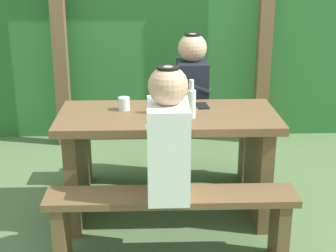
{
  "coord_description": "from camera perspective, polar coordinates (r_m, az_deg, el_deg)",
  "views": [
    {
      "loc": [
        -0.1,
        -3.09,
        1.7
      ],
      "look_at": [
        0.0,
        0.0,
        0.65
      ],
      "focal_mm": 54.38,
      "sensor_mm": 36.0,
      "label": 1
    }
  ],
  "objects": [
    {
      "name": "ground_plane",
      "position": [
        3.53,
        0.0,
        -10.01
      ],
      "size": [
        12.0,
        12.0,
        0.0
      ],
      "primitive_type": "plane",
      "color": "#516C42"
    },
    {
      "name": "pergola_post_right",
      "position": [
        4.67,
        10.9,
        11.33
      ],
      "size": [
        0.12,
        0.12,
        2.24
      ],
      "primitive_type": "cube",
      "color": "brown",
      "rests_on": "ground_plane"
    },
    {
      "name": "drinking_glass",
      "position": [
        3.31,
        -4.95,
        2.5
      ],
      "size": [
        0.07,
        0.07,
        0.09
      ],
      "primitive_type": "cylinder",
      "color": "silver",
      "rests_on": "picnic_table"
    },
    {
      "name": "picnic_table",
      "position": [
        3.32,
        0.0,
        -2.44
      ],
      "size": [
        1.4,
        0.64,
        0.73
      ],
      "color": "brown",
      "rests_on": "ground_plane"
    },
    {
      "name": "bottle_right",
      "position": [
        3.2,
        0.14,
        3.01
      ],
      "size": [
        0.06,
        0.06,
        0.23
      ],
      "color": "silver",
      "rests_on": "picnic_table"
    },
    {
      "name": "bottle_left",
      "position": [
        3.13,
        2.62,
        2.66
      ],
      "size": [
        0.06,
        0.06,
        0.24
      ],
      "color": "silver",
      "rests_on": "picnic_table"
    },
    {
      "name": "pergola_post_left",
      "position": [
        4.63,
        -12.21,
        11.18
      ],
      "size": [
        0.12,
        0.12,
        2.24
      ],
      "primitive_type": "cube",
      "color": "brown",
      "rests_on": "ground_plane"
    },
    {
      "name": "cell_phone",
      "position": [
        3.4,
        3.88,
        2.29
      ],
      "size": [
        0.09,
        0.15,
        0.01
      ],
      "primitive_type": "cube",
      "rotation": [
        0.0,
        0.0,
        0.11
      ],
      "color": "black",
      "rests_on": "picnic_table"
    },
    {
      "name": "bench_near",
      "position": [
        2.89,
        0.37,
        -9.8
      ],
      "size": [
        1.4,
        0.24,
        0.44
      ],
      "color": "brown",
      "rests_on": "ground_plane"
    },
    {
      "name": "person_white_shirt",
      "position": [
        2.71,
        0.01,
        -1.28
      ],
      "size": [
        0.25,
        0.35,
        0.72
      ],
      "color": "white",
      "rests_on": "bench_near"
    },
    {
      "name": "bench_far",
      "position": [
        3.9,
        -0.27,
        -2.01
      ],
      "size": [
        1.4,
        0.24,
        0.44
      ],
      "color": "brown",
      "rests_on": "ground_plane"
    },
    {
      "name": "person_black_coat",
      "position": [
        3.77,
        2.69,
        4.49
      ],
      "size": [
        0.25,
        0.35,
        0.72
      ],
      "color": "black",
      "rests_on": "bench_far"
    },
    {
      "name": "hedge_backdrop",
      "position": [
        5.29,
        -0.77,
        9.02
      ],
      "size": [
        6.4,
        0.99,
        1.61
      ],
      "primitive_type": "cube",
      "color": "#2A662E",
      "rests_on": "ground_plane"
    }
  ]
}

